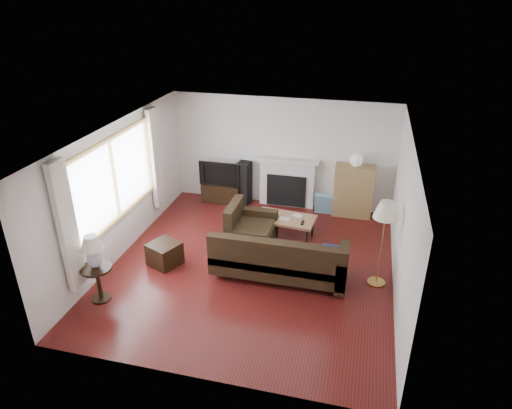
% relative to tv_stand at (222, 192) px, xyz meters
% --- Properties ---
extents(room, '(5.10, 5.60, 2.54)m').
position_rel_tv_stand_xyz_m(room, '(1.38, -2.50, 1.02)').
color(room, '#561513').
rests_on(room, ground).
extents(window, '(0.12, 2.74, 1.54)m').
position_rel_tv_stand_xyz_m(window, '(-1.07, -2.70, 1.32)').
color(window, olive).
rests_on(window, room).
extents(curtain_near, '(0.10, 0.35, 2.10)m').
position_rel_tv_stand_xyz_m(curtain_near, '(-1.02, -4.22, 1.17)').
color(curtain_near, silver).
rests_on(curtain_near, room).
extents(curtain_far, '(0.10, 0.35, 2.10)m').
position_rel_tv_stand_xyz_m(curtain_far, '(-1.02, -1.18, 1.17)').
color(curtain_far, silver).
rests_on(curtain_far, room).
extents(fireplace, '(1.40, 0.26, 1.15)m').
position_rel_tv_stand_xyz_m(fireplace, '(1.53, 0.14, 0.35)').
color(fireplace, white).
rests_on(fireplace, room).
extents(tv_stand, '(0.90, 0.41, 0.45)m').
position_rel_tv_stand_xyz_m(tv_stand, '(0.00, 0.00, 0.00)').
color(tv_stand, black).
rests_on(tv_stand, ground).
extents(television, '(0.97, 0.13, 0.56)m').
position_rel_tv_stand_xyz_m(television, '(0.00, 0.00, 0.51)').
color(television, black).
rests_on(television, tv_stand).
extents(speaker_left, '(0.32, 0.37, 1.01)m').
position_rel_tv_stand_xyz_m(speaker_left, '(0.54, 0.03, 0.28)').
color(speaker_left, black).
rests_on(speaker_left, ground).
extents(speaker_right, '(0.24, 0.28, 0.83)m').
position_rel_tv_stand_xyz_m(speaker_right, '(2.73, 0.05, 0.19)').
color(speaker_right, black).
rests_on(speaker_right, ground).
extents(bookshelf, '(0.84, 0.40, 1.16)m').
position_rel_tv_stand_xyz_m(bookshelf, '(3.02, 0.02, 0.35)').
color(bookshelf, '#9D7C49').
rests_on(bookshelf, ground).
extents(globe_lamp, '(0.27, 0.27, 0.27)m').
position_rel_tv_stand_xyz_m(globe_lamp, '(3.02, 0.02, 1.07)').
color(globe_lamp, white).
rests_on(globe_lamp, bookshelf).
extents(sectional_sofa, '(2.54, 1.85, 0.82)m').
position_rel_tv_stand_xyz_m(sectional_sofa, '(1.92, -2.69, 0.18)').
color(sectional_sofa, black).
rests_on(sectional_sofa, ground).
extents(coffee_table, '(1.24, 0.76, 0.46)m').
position_rel_tv_stand_xyz_m(coffee_table, '(1.77, -1.35, 0.00)').
color(coffee_table, '#9D704B').
rests_on(coffee_table, ground).
extents(footstool, '(0.66, 0.66, 0.42)m').
position_rel_tv_stand_xyz_m(footstool, '(-0.19, -2.83, -0.01)').
color(footstool, black).
rests_on(footstool, ground).
extents(floor_lamp, '(0.47, 0.47, 1.56)m').
position_rel_tv_stand_xyz_m(floor_lamp, '(3.60, -2.51, 0.55)').
color(floor_lamp, '#B3873E').
rests_on(floor_lamp, ground).
extents(side_table, '(0.50, 0.50, 0.62)m').
position_rel_tv_stand_xyz_m(side_table, '(-0.77, -4.06, 0.08)').
color(side_table, black).
rests_on(side_table, ground).
extents(table_lamp, '(0.35, 0.35, 0.56)m').
position_rel_tv_stand_xyz_m(table_lamp, '(-0.77, -4.06, 0.67)').
color(table_lamp, silver).
rests_on(table_lamp, side_table).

